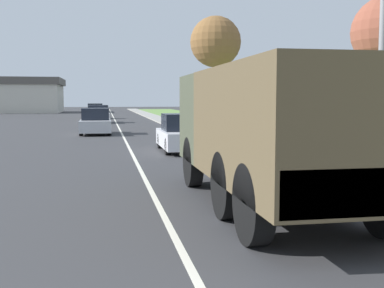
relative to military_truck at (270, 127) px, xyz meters
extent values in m
plane|color=#38383A|center=(-2.11, 30.13, -1.57)|extent=(180.00, 180.00, 0.00)
cube|color=silver|center=(-2.11, 30.13, -1.57)|extent=(0.12, 120.00, 0.00)
cube|color=#9E9B93|center=(2.39, 30.13, -1.51)|extent=(1.80, 120.00, 0.12)
cube|color=#6B9347|center=(6.79, 30.13, -1.56)|extent=(7.00, 120.00, 0.02)
cube|color=#474C38|center=(0.00, 2.60, 0.07)|extent=(2.40, 2.00, 2.04)
cube|color=brown|center=(0.00, -0.97, 0.07)|extent=(2.40, 5.14, 2.05)
cube|color=#474C38|center=(0.00, -3.49, -0.60)|extent=(2.28, 0.10, 0.60)
cube|color=red|center=(-0.90, -3.51, -0.40)|extent=(0.12, 0.06, 0.12)
cylinder|color=black|center=(-1.05, 2.50, -0.98)|extent=(0.30, 1.19, 1.19)
cylinder|color=black|center=(1.05, 2.50, -0.98)|extent=(0.30, 1.19, 1.19)
cylinder|color=black|center=(-1.05, -2.26, -0.98)|extent=(0.30, 1.19, 1.19)
cylinder|color=black|center=(-1.05, -0.71, -0.98)|extent=(0.30, 1.19, 1.19)
cylinder|color=black|center=(1.05, -0.71, -0.98)|extent=(0.30, 1.19, 1.19)
cube|color=silver|center=(0.01, 10.30, -1.07)|extent=(1.82, 3.99, 0.65)
cube|color=black|center=(0.01, 10.38, -0.41)|extent=(1.60, 1.79, 0.68)
cylinder|color=black|center=(-0.80, 11.57, -1.25)|extent=(0.20, 0.64, 0.64)
cylinder|color=black|center=(0.82, 11.57, -1.25)|extent=(0.20, 0.64, 0.64)
cylinder|color=black|center=(-0.80, 9.02, -1.25)|extent=(0.20, 0.64, 0.64)
cylinder|color=black|center=(0.82, 9.02, -1.25)|extent=(0.20, 0.64, 0.64)
cube|color=#B7BABF|center=(-3.65, 20.41, -1.06)|extent=(1.79, 3.95, 0.68)
cube|color=black|center=(-3.65, 20.49, -0.37)|extent=(1.58, 1.78, 0.70)
cylinder|color=black|center=(-4.45, 21.67, -1.25)|extent=(0.20, 0.64, 0.64)
cylinder|color=black|center=(-2.85, 21.67, -1.25)|extent=(0.20, 0.64, 0.64)
cylinder|color=black|center=(-4.45, 19.14, -1.25)|extent=(0.20, 0.64, 0.64)
cylinder|color=black|center=(-2.85, 19.14, -1.25)|extent=(0.20, 0.64, 0.64)
cube|color=silver|center=(-3.64, 34.31, -1.05)|extent=(1.92, 4.03, 0.68)
cube|color=black|center=(-3.64, 34.39, -0.36)|extent=(1.69, 1.81, 0.70)
cylinder|color=black|center=(-4.50, 35.60, -1.25)|extent=(0.20, 0.64, 0.64)
cylinder|color=black|center=(-2.78, 35.60, -1.25)|extent=(0.20, 0.64, 0.64)
cylinder|color=black|center=(-4.50, 33.02, -1.25)|extent=(0.20, 0.64, 0.64)
cylinder|color=black|center=(-2.78, 33.02, -1.25)|extent=(0.20, 0.64, 0.64)
cube|color=tan|center=(-4.06, 43.48, -1.04)|extent=(1.71, 3.95, 0.71)
cube|color=black|center=(-4.06, 43.56, -0.32)|extent=(1.51, 1.78, 0.73)
cylinder|color=black|center=(-4.82, 44.75, -1.25)|extent=(0.20, 0.64, 0.64)
cylinder|color=black|center=(-3.31, 44.75, -1.25)|extent=(0.20, 0.64, 0.64)
cylinder|color=black|center=(-4.82, 42.22, -1.25)|extent=(0.20, 0.64, 0.64)
cylinder|color=black|center=(-3.31, 42.22, -1.25)|extent=(0.20, 0.64, 0.64)
cylinder|color=#4C3D2D|center=(4.80, 25.29, 1.03)|extent=(0.34, 0.34, 5.16)
sphere|color=brown|center=(4.80, 25.29, 4.61)|extent=(3.65, 3.65, 3.65)
camera|label=1|loc=(-3.13, -8.77, 0.53)|focal=45.00mm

